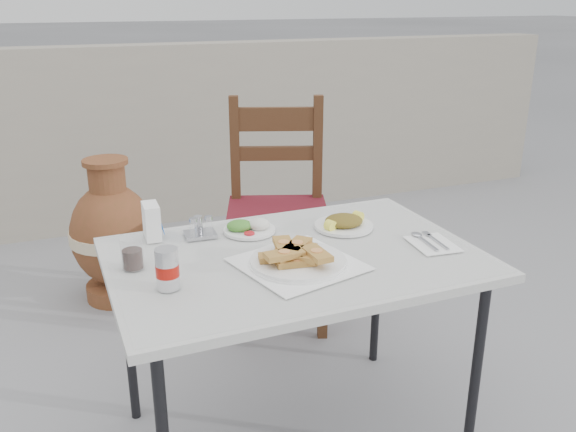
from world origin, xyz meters
name	(u,v)px	position (x,y,z in m)	size (l,w,h in m)	color
ground	(325,431)	(0.00, 0.00, 0.00)	(80.00, 80.00, 0.00)	slate
cafe_table	(295,268)	(-0.11, 0.02, 0.66)	(1.18, 0.80, 0.71)	black
pide_plate	(298,255)	(-0.14, -0.06, 0.74)	(0.41, 0.41, 0.07)	white
salad_rice_plate	(249,227)	(-0.19, 0.26, 0.73)	(0.18, 0.18, 0.05)	white
salad_chopped_plate	(344,223)	(0.14, 0.18, 0.73)	(0.21, 0.21, 0.04)	white
soda_can	(167,269)	(-0.54, -0.07, 0.77)	(0.07, 0.07, 0.12)	silver
cola_glass	(132,255)	(-0.61, 0.11, 0.76)	(0.07, 0.07, 0.10)	white
napkin_holder	(152,221)	(-0.51, 0.33, 0.77)	(0.07, 0.10, 0.12)	white
condiment_caddy	(200,229)	(-0.36, 0.28, 0.74)	(0.11, 0.09, 0.08)	#B0AFB6
cutlery_napkin	(430,242)	(0.34, -0.06, 0.72)	(0.15, 0.19, 0.01)	white
chair	(277,209)	(0.16, 0.90, 0.55)	(0.60, 0.60, 1.06)	#391E0F
terracotta_urn	(113,235)	(-0.56, 1.37, 0.35)	(0.43, 0.43, 0.75)	brown
back_wall	(173,134)	(0.00, 2.50, 0.60)	(6.00, 0.25, 1.20)	gray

